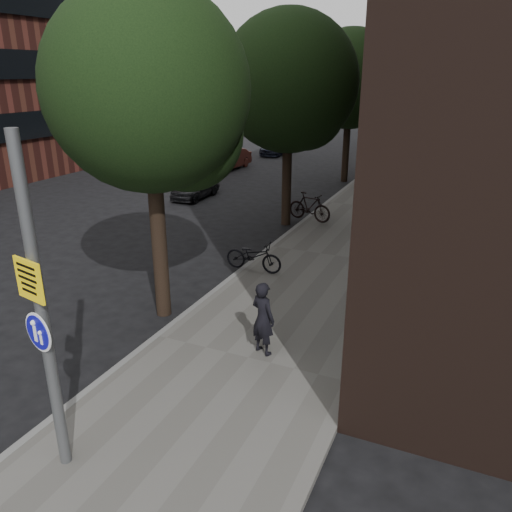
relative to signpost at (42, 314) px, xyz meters
The scene contains 15 objects.
ground 2.84m from the signpost, 21.97° to the left, with size 120.00×120.00×0.00m, color black.
sidewalk 10.81m from the signpost, 82.89° to the left, with size 4.50×60.00×0.12m, color #5F5D58.
curb_edge 10.77m from the signpost, 95.20° to the left, with size 0.15×60.00×0.13m, color slate.
street_tree_near 5.84m from the signpost, 106.27° to the left, with size 4.40×4.40×7.50m.
street_tree_mid 13.88m from the signpost, 96.22° to the left, with size 5.00×5.00×7.80m.
street_tree_far 22.75m from the signpost, 93.75° to the left, with size 5.00×5.00×7.80m.
signpost is the anchor object (origin of this frame).
pedestrian 4.66m from the signpost, 69.94° to the left, with size 0.58×0.38×1.58m, color black.
parked_bike_facade_near 10.84m from the signpost, 74.07° to the left, with size 0.56×1.60×0.84m, color black.
parked_bike_facade_far 10.93m from the signpost, 73.50° to the left, with size 0.43×1.52×0.91m, color black.
parked_bike_curb_near 8.45m from the signpost, 94.02° to the left, with size 0.61×1.75×0.92m, color black.
parked_bike_curb_far 14.05m from the signpost, 93.08° to the left, with size 0.53×1.86×1.12m, color black.
parked_car_near 17.43m from the signpost, 114.03° to the left, with size 1.25×3.10×1.06m, color black.
parked_car_mid 24.90m from the signpost, 111.30° to the left, with size 1.31×3.77×1.24m, color maroon.
parked_car_far 30.99m from the signpost, 105.95° to the left, with size 1.49×3.66×1.06m, color black.
Camera 1 is at (4.02, -4.74, 5.65)m, focal length 35.00 mm.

